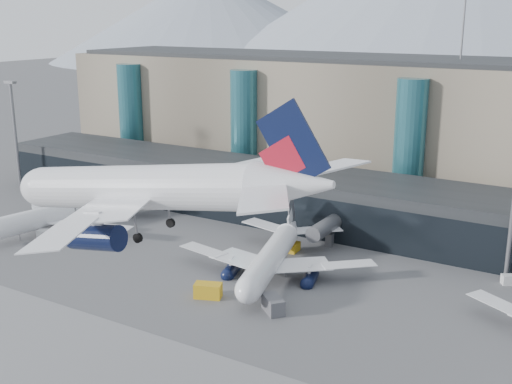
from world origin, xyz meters
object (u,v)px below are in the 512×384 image
(lightmast_left, at_px, (15,129))
(hero_jet, at_px, (169,177))
(veh_h, at_px, (208,291))
(jet_parked_left, at_px, (75,204))
(veh_d, at_px, (511,280))
(veh_a, at_px, (46,235))
(veh_f, at_px, (61,203))
(veh_c, at_px, (273,305))
(veh_b, at_px, (293,247))
(jet_parked_mid, at_px, (275,246))

(lightmast_left, height_order, hero_jet, hero_jet)
(lightmast_left, height_order, veh_h, lightmast_left)
(jet_parked_left, xyz_separation_m, veh_d, (79.14, 13.85, -3.51))
(veh_a, relative_size, veh_f, 0.99)
(jet_parked_left, bearing_deg, veh_c, -93.39)
(hero_jet, distance_m, veh_d, 64.21)
(lightmast_left, height_order, jet_parked_left, lightmast_left)
(jet_parked_left, height_order, veh_b, jet_parked_left)
(veh_d, height_order, veh_h, veh_h)
(veh_d, bearing_deg, veh_c, -165.25)
(lightmast_left, relative_size, veh_b, 9.23)
(jet_parked_mid, distance_m, veh_a, 44.67)
(jet_parked_mid, bearing_deg, lightmast_left, 65.16)
(hero_jet, relative_size, veh_f, 11.55)
(lightmast_left, xyz_separation_m, veh_f, (19.82, -5.63, -13.53))
(jet_parked_mid, bearing_deg, veh_f, 67.49)
(veh_h, bearing_deg, veh_a, 151.47)
(jet_parked_left, xyz_separation_m, veh_f, (-12.09, 7.22, -3.39))
(veh_b, height_order, veh_d, veh_b)
(veh_b, height_order, veh_c, veh_c)
(hero_jet, distance_m, veh_c, 37.42)
(lightmast_left, distance_m, veh_f, 24.65)
(jet_parked_left, height_order, veh_f, jet_parked_left)
(veh_h, bearing_deg, hero_jet, -81.28)
(veh_d, bearing_deg, hero_jet, -142.76)
(veh_a, xyz_separation_m, veh_h, (40.45, -5.43, 0.21))
(veh_c, bearing_deg, veh_h, -135.71)
(lightmast_left, height_order, veh_f, lightmast_left)
(veh_b, height_order, veh_h, veh_h)
(veh_f, bearing_deg, hero_jet, -155.50)
(hero_jet, relative_size, veh_c, 9.06)
(jet_parked_left, bearing_deg, veh_d, -69.17)
(veh_c, relative_size, veh_d, 1.51)
(lightmast_left, relative_size, veh_f, 8.09)
(veh_h, bearing_deg, jet_parked_left, 140.47)
(veh_a, distance_m, veh_h, 40.81)
(veh_f, relative_size, veh_h, 0.80)
(lightmast_left, bearing_deg, veh_b, -2.81)
(veh_c, relative_size, veh_h, 1.02)
(jet_parked_left, distance_m, veh_d, 80.42)
(jet_parked_left, xyz_separation_m, veh_b, (43.73, 9.15, -3.47))
(veh_a, height_order, veh_d, veh_a)
(jet_parked_mid, relative_size, veh_f, 10.92)
(veh_a, xyz_separation_m, veh_f, (-13.53, 15.93, 0.00))
(veh_b, xyz_separation_m, veh_f, (-55.82, -1.93, 0.08))
(veh_f, bearing_deg, veh_a, -170.33)
(veh_a, bearing_deg, veh_d, -5.62)
(veh_c, bearing_deg, lightmast_left, -157.21)
(lightmast_left, bearing_deg, veh_c, -17.26)
(veh_f, height_order, veh_h, veh_h)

